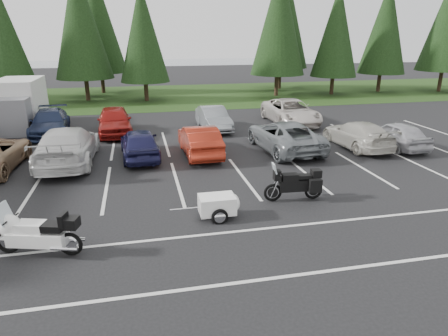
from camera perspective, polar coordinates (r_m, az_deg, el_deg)
ground at (r=14.90m, az=-8.21°, el=-3.53°), size 120.00×120.00×0.00m
grass_strip at (r=38.21m, az=-11.08°, el=9.97°), size 80.00×16.00×0.01m
lake_water at (r=69.18m, az=-8.50°, el=13.89°), size 70.00×50.00×0.02m
box_truck at (r=27.56m, az=-27.50°, el=7.99°), size 2.40×5.60×2.90m
stall_markings at (r=16.77m, az=-8.75°, el=-0.98°), size 32.00×16.00×0.01m
conifer_3 at (r=36.49m, az=-28.88°, el=16.01°), size 3.87×3.87×9.02m
conifer_4 at (r=36.93m, az=-19.91°, el=19.14°), size 4.80×4.80×11.17m
conifer_5 at (r=35.39m, az=-11.55°, el=18.43°), size 4.14×4.14×9.63m
conifer_6 at (r=38.13m, az=7.87°, el=20.24°), size 4.93×4.93×11.48m
conifer_7 at (r=40.03m, az=15.79°, el=18.37°), size 4.27×4.27×9.94m
conifer_8 at (r=43.50m, az=22.09°, el=18.20°), size 4.53×4.53×10.56m
conifer_back_b at (r=41.42m, az=-17.73°, el=19.53°), size 4.97×4.97×11.58m
conifer_back_c at (r=43.25m, az=8.33°, el=21.06°), size 5.50×5.50×12.81m
car_near_3 at (r=19.15m, az=-21.46°, el=3.00°), size 2.44×5.77×1.66m
car_near_4 at (r=19.07m, az=-11.95°, el=3.47°), size 1.92×4.26×1.42m
car_near_5 at (r=19.18m, az=-3.53°, el=3.96°), size 1.66×4.41×1.44m
car_near_6 at (r=20.16m, az=8.60°, el=4.58°), size 2.83×5.50×1.48m
car_near_7 at (r=21.59m, az=18.49°, el=4.56°), size 2.14×4.72×1.34m
car_near_8 at (r=22.29m, az=23.43°, el=4.41°), size 1.70×4.00×1.35m
car_far_1 at (r=25.22m, az=-23.64°, el=5.97°), size 2.32×4.98×1.41m
car_far_2 at (r=24.07m, az=-15.36°, el=6.53°), size 2.14×4.71×1.57m
car_far_3 at (r=24.35m, az=-1.50°, el=7.08°), size 1.67×4.21×1.36m
car_far_4 at (r=26.39m, az=9.51°, el=7.93°), size 2.60×5.56×1.54m
touring_motorcycle at (r=11.62m, az=-25.20°, el=-7.96°), size 2.75×1.51×1.46m
cargo_trailer at (r=12.68m, az=-1.02°, el=-5.56°), size 1.64×0.92×0.76m
adventure_motorcycle at (r=14.08m, az=9.95°, el=-1.87°), size 2.39×0.98×1.42m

